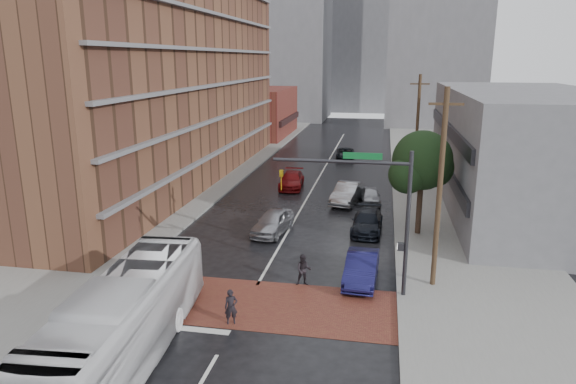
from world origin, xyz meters
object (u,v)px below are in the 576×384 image
Objects in this scene: suv_travel at (345,154)px; car_parked_far at (370,195)px; pedestrian_b at (304,270)px; pedestrian_a at (231,307)px; car_travel_a at (273,222)px; transit_bus at (124,320)px; car_parked_near at (361,268)px; car_parked_mid at (367,222)px; car_travel_c at (292,180)px; car_travel_b at (347,193)px.

car_parked_far is (3.46, -18.56, 0.03)m from suv_travel.
pedestrian_a is at bearing -128.90° from pedestrian_b.
car_travel_a is (-0.78, 12.07, -0.02)m from pedestrian_a.
transit_bus is 2.63× the size of car_parked_near.
suv_travel is at bearing 93.49° from car_travel_a.
pedestrian_a is 0.35× the size of car_travel_a.
pedestrian_a is 14.56m from car_parked_mid.
car_parked_near reaches higher than car_parked_far.
transit_bus is 42.97m from suv_travel.
car_travel_a is at bearing 135.49° from car_parked_near.
pedestrian_b reaches higher than car_parked_near.
suv_travel is at bearing 98.29° from car_parked_near.
car_travel_c is (1.41, 27.94, -0.95)m from transit_bus.
car_travel_a is at bearing -131.05° from car_parked_far.
car_parked_mid is at bearing 46.22° from pedestrian_a.
transit_bus reaches higher than suv_travel.
car_parked_far is at bearing -82.79° from suv_travel.
car_travel_c is at bearing 82.85° from transit_bus.
suv_travel is at bearing 81.00° from pedestrian_b.
transit_bus is 2.40× the size of car_travel_b.
car_travel_c is 8.08m from car_parked_far.
car_travel_a is at bearing -98.98° from suv_travel.
pedestrian_a is 0.32× the size of car_travel_c.
car_parked_near is (6.14, -6.57, -0.03)m from car_travel_a.
car_travel_b is (4.30, 8.34, 0.05)m from car_travel_a.
car_parked_near is at bearing -87.50° from suv_travel.
car_travel_c is 20.32m from car_parked_near.
pedestrian_b is 0.36× the size of car_travel_a.
car_parked_mid is at bearing 22.50° from car_travel_a.
car_travel_b is at bearing 58.03° from pedestrian_a.
suv_travel is 25.96m from car_parked_mid.
car_travel_a is 12.51m from car_travel_c.
car_travel_b is 1.01× the size of car_travel_c.
car_travel_b is 7.12m from car_parked_mid.
car_parked_mid is (2.88, 9.03, -0.13)m from pedestrian_b.
car_travel_b is 6.69m from car_travel_c.
pedestrian_b is 16.45m from car_parked_far.
car_parked_near is 8.03m from car_parked_mid.
pedestrian_b is 0.44× the size of car_parked_far.
car_parked_far is (5.36, 20.70, -0.15)m from pedestrian_a.
car_travel_c is at bearing 91.95° from pedestrian_b.
car_travel_a is 9.39m from car_travel_b.
pedestrian_b is at bearing -105.46° from car_parked_mid.
suv_travel is at bearing 78.99° from transit_bus.
car_travel_a is at bearing 71.52° from pedestrian_a.
suv_travel is (5.05, 42.66, -1.05)m from transit_bus.
pedestrian_b reaches higher than suv_travel.
car_travel_c is at bearing 112.90° from car_parked_near.
car_travel_a is 1.03× the size of suv_travel.
car_travel_b reaches higher than car_parked_far.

